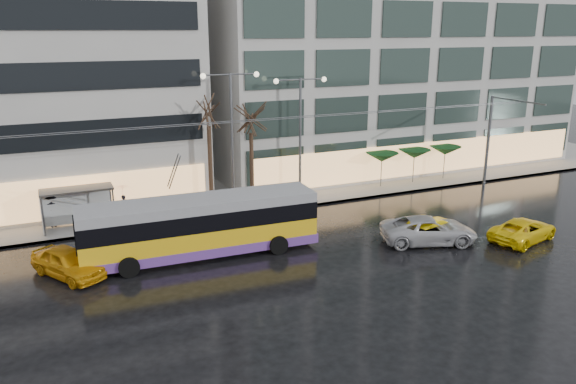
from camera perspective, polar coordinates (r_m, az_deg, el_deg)
ground at (r=28.65m, az=-2.34°, el=-8.27°), size 140.00×140.00×0.00m
sidewalk at (r=41.66m, az=-6.92°, el=-0.31°), size 80.00×10.00×0.15m
kerb at (r=37.17m, az=-4.64°, el=-2.31°), size 80.00×0.10×0.15m
building_right at (r=51.81m, az=9.86°, el=16.91°), size 32.00×14.00×25.00m
trolleybus at (r=30.53m, az=-8.88°, el=-3.65°), size 12.75×5.15×5.87m
catenary at (r=34.72m, az=-5.74°, el=3.49°), size 42.24×5.12×7.00m
bus_shelter at (r=36.34m, az=-21.23°, el=-0.71°), size 4.20×1.60×2.51m
street_lamp_near at (r=37.36m, az=-5.75°, el=7.12°), size 3.96×0.36×9.03m
street_lamp_far at (r=39.24m, az=1.25°, el=7.23°), size 3.96×0.36×8.53m
tree_a at (r=36.96m, az=-8.13°, el=8.66°), size 3.20×3.20×8.40m
tree_b at (r=38.16m, az=-3.81°, el=7.98°), size 3.20×3.20×7.70m
parasol_a at (r=43.42m, az=9.52°, el=3.50°), size 2.50×2.50×2.65m
parasol_b at (r=45.11m, az=12.72°, el=3.81°), size 2.50×2.50×2.65m
parasol_c at (r=46.94m, az=15.67°, el=4.08°), size 2.50×2.50×2.65m
taxi_a at (r=30.09m, az=-21.46°, el=-6.67°), size 3.76×4.66×1.49m
taxi_b at (r=33.98m, az=14.33°, el=-3.55°), size 4.24×2.44×1.32m
taxi_c at (r=35.37m, az=22.79°, el=-3.57°), size 5.09×3.30×1.30m
sedan_silver at (r=33.29m, az=14.10°, el=-3.77°), size 5.98×4.17×1.52m
pedestrian_a at (r=37.31m, az=-16.44°, el=-0.36°), size 1.18×1.19×2.19m
pedestrian_b at (r=35.68m, az=-15.69°, el=-2.27°), size 0.89×0.79×1.52m
pedestrian_c at (r=37.20m, az=-22.86°, el=-1.64°), size 1.21×0.92×2.11m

